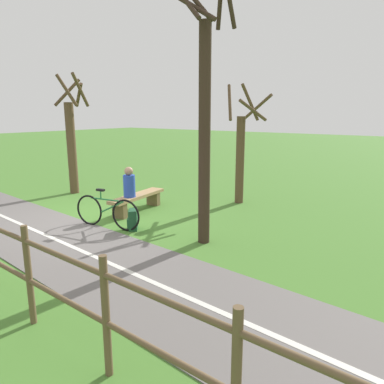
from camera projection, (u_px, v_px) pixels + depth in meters
The scene contains 11 objects.
ground_plane at pixel (85, 220), 8.87m from camera, with size 80.00×80.00×0.00m, color #477A2D.
paved_path at pixel (169, 290), 5.37m from camera, with size 2.29×36.00×0.02m, color #66605E.
path_centre_line at pixel (169, 289), 5.36m from camera, with size 0.10×32.00×0.00m, color silver.
bench at pixel (137, 199), 9.63m from camera, with size 2.02×0.68×0.46m.
person_seated at pixel (129, 184), 9.24m from camera, with size 0.35×0.35×0.79m.
bicycle at pixel (107, 212), 8.20m from camera, with size 0.39×1.73×0.91m.
backpack at pixel (133, 220), 8.12m from camera, with size 0.38×0.36×0.46m.
fence_roadside at pixel (62, 285), 3.94m from camera, with size 0.45×13.41×1.29m.
tree_mid_field at pixel (241, 150), 10.28m from camera, with size 1.43×1.30×3.39m.
tree_by_path at pixel (205, 122), 6.84m from camera, with size 1.07×1.06×5.38m.
tree_near_bench at pixel (72, 140), 11.54m from camera, with size 1.07×1.26×3.78m.
Camera 1 is at (5.24, 7.21, 2.60)m, focal length 33.56 mm.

